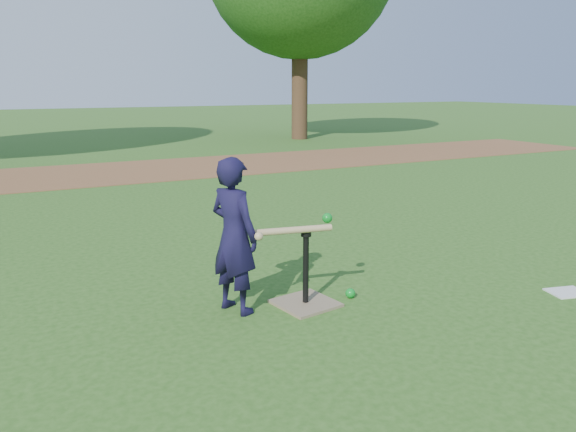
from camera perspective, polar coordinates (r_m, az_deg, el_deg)
name	(u,v)px	position (r m, az deg, el deg)	size (l,w,h in m)	color
ground	(297,301)	(4.51, 0.89, -8.63)	(80.00, 80.00, 0.00)	#285116
dirt_strip	(116,172)	(11.49, -17.06, 4.27)	(24.00, 3.00, 0.01)	brown
child	(234,236)	(4.17, -5.49, -2.01)	(0.43, 0.28, 1.18)	black
wiffle_ball_ground	(350,293)	(4.59, 6.35, -7.80)	(0.08, 0.08, 0.08)	#0C8420
clipboard	(567,292)	(5.21, 26.51, -6.95)	(0.30, 0.23, 0.01)	silver
batting_tee	(306,291)	(4.41, 1.80, -7.65)	(0.49, 0.49, 0.61)	#836E53
swing_action	(297,228)	(4.21, 0.95, -1.24)	(0.72, 0.21, 0.11)	tan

